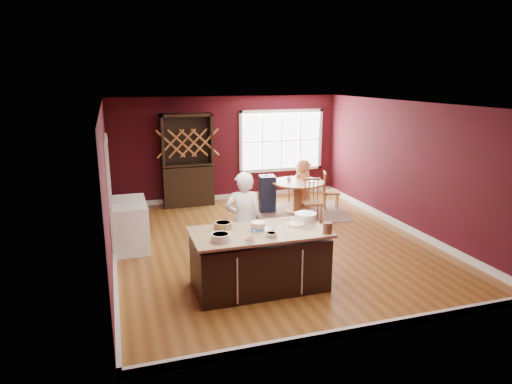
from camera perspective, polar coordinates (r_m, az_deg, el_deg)
room_shell at (r=8.70m, az=2.00°, el=2.07°), size 7.00×7.00×7.00m
window at (r=12.39m, az=3.18°, el=6.43°), size 2.36×0.10×1.66m
doorway at (r=8.87m, az=-17.77°, el=-0.52°), size 0.08×1.26×2.13m
kitchen_island at (r=7.08m, az=0.41°, el=-8.56°), size 2.07×1.08×0.92m
dining_table at (r=10.96m, az=5.26°, el=0.20°), size 1.25×1.25×0.75m
baker at (r=7.61m, az=-1.58°, el=-3.67°), size 0.67×0.49×1.69m
layer_cake at (r=6.93m, az=0.25°, el=-4.28°), size 0.30×0.30×0.12m
bowl_blue at (r=6.50m, az=-4.44°, el=-5.68°), size 0.28×0.28×0.11m
bowl_yellow at (r=7.01m, az=-4.12°, el=-4.19°), size 0.27×0.27×0.10m
bowl_pink at (r=6.43m, az=-0.81°, el=-6.09°), size 0.15×0.15×0.06m
bowl_olive at (r=6.65m, az=1.92°, el=-5.37°), size 0.17×0.17×0.06m
drinking_glass at (r=7.00m, az=3.86°, el=-3.95°), size 0.08×0.08×0.16m
dinner_plate at (r=7.20m, az=5.03°, el=-4.04°), size 0.27×0.27×0.02m
white_tub at (r=7.42m, az=6.19°, el=-3.10°), size 0.36×0.36×0.12m
stoneware_crock at (r=6.86m, az=8.92°, el=-4.45°), size 0.14×0.14×0.17m
rug at (r=11.10m, az=5.20°, el=-2.45°), size 2.69×2.29×0.01m
chair_east at (r=11.31m, az=9.39°, el=0.20°), size 0.49×0.50×0.95m
chair_south at (r=10.22m, az=7.13°, el=-1.10°), size 0.48×0.47×0.99m
chair_north at (r=11.74m, az=5.35°, el=1.15°), size 0.55×0.53×1.07m
seated_woman at (r=11.48m, az=5.85°, el=1.16°), size 0.68×0.56×1.20m
high_chair at (r=10.99m, az=1.40°, el=-0.10°), size 0.42×0.42×0.92m
toddler at (r=10.95m, az=0.96°, el=1.74°), size 0.18×0.14×0.26m
table_plate at (r=10.95m, az=6.69°, el=1.36°), size 0.20×0.20×0.01m
table_cup at (r=10.97m, az=4.13°, el=1.64°), size 0.14×0.14×0.09m
hutch at (r=11.54m, az=-8.62°, el=3.95°), size 1.26×0.52×2.30m
washer at (r=8.73m, az=-15.31°, el=-4.54°), size 0.62×0.60×0.90m
dryer at (r=9.34m, az=-15.50°, el=-3.33°), size 0.61×0.59×0.89m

